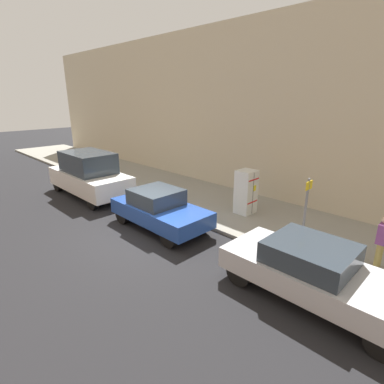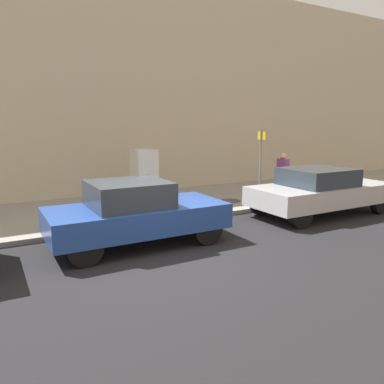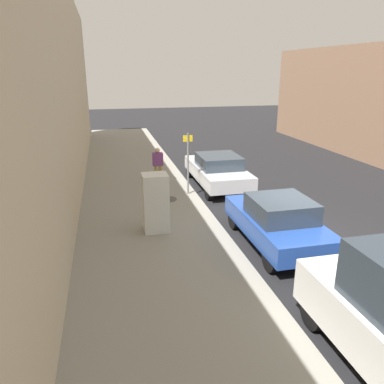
# 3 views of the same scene
# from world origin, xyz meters

# --- Properties ---
(ground_plane) EXTENTS (80.00, 80.00, 0.00)m
(ground_plane) POSITION_xyz_m (0.00, 0.00, 0.00)
(ground_plane) COLOR black
(sidewalk_slab) EXTENTS (4.38, 44.00, 0.13)m
(sidewalk_slab) POSITION_xyz_m (-4.08, 0.00, 0.06)
(sidewalk_slab) COLOR gray
(sidewalk_slab) RESTS_ON ground
(building_facade_near) EXTENTS (1.51, 39.60, 7.96)m
(building_facade_near) POSITION_xyz_m (-7.02, 0.00, 3.98)
(building_facade_near) COLOR beige
(building_facade_near) RESTS_ON ground
(discarded_refrigerator) EXTENTS (0.74, 0.68, 1.76)m
(discarded_refrigerator) POSITION_xyz_m (-3.93, 1.38, 1.01)
(discarded_refrigerator) COLOR silver
(discarded_refrigerator) RESTS_ON sidewalk_slab
(manhole_cover) EXTENTS (0.70, 0.70, 0.02)m
(manhole_cover) POSITION_xyz_m (-3.13, 4.09, 0.13)
(manhole_cover) COLOR #47443F
(manhole_cover) RESTS_ON sidewalk_slab
(street_sign_post) EXTENTS (0.36, 0.07, 2.37)m
(street_sign_post) POSITION_xyz_m (-2.23, 4.58, 1.46)
(street_sign_post) COLOR slate
(street_sign_post) RESTS_ON sidewalk_slab
(pedestrian_walking_far) EXTENTS (0.43, 0.22, 1.50)m
(pedestrian_walking_far) POSITION_xyz_m (-3.14, 6.36, 0.97)
(pedestrian_walking_far) COLOR #A8934C
(pedestrian_walking_far) RESTS_ON sidewalk_slab
(parked_van_white) EXTENTS (1.98, 4.89, 2.14)m
(parked_van_white) POSITION_xyz_m (-0.72, -5.46, 1.06)
(parked_van_white) COLOR silver
(parked_van_white) RESTS_ON ground
(parked_hatchback_blue) EXTENTS (1.77, 3.89, 1.44)m
(parked_hatchback_blue) POSITION_xyz_m (-0.72, -0.14, 0.73)
(parked_hatchback_blue) COLOR #23479E
(parked_hatchback_blue) RESTS_ON ground
(parked_sedan_silver) EXTENTS (1.85, 4.44, 1.39)m
(parked_sedan_silver) POSITION_xyz_m (-0.72, 5.63, 0.72)
(parked_sedan_silver) COLOR silver
(parked_sedan_silver) RESTS_ON ground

